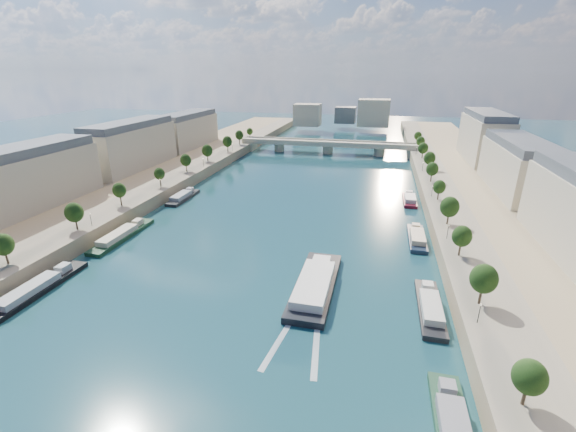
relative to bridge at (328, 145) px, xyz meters
The scene contains 17 objects.
ground 121.13m from the bridge, 90.00° to the right, with size 700.00×700.00×0.00m, color #0E313D.
quay_left 140.84m from the bridge, 120.75° to the right, with size 44.00×520.00×5.00m, color #9E8460.
quay_right 140.84m from the bridge, 59.25° to the right, with size 44.00×520.00×5.00m, color #9E8460.
pave_left 133.77m from the bridge, 115.22° to the right, with size 14.00×520.00×0.10m, color gray.
pave_right 133.77m from the bridge, 64.78° to the right, with size 14.00×520.00×0.10m, color gray.
trees_left 131.22m from the bridge, 114.80° to the right, with size 4.80×268.80×8.26m.
trees_right 124.01m from the bridge, 63.65° to the right, with size 4.80×268.80×8.26m.
lamps_left 141.17m from the bridge, 111.84° to the right, with size 0.36×200.36×4.28m.
lamps_right 127.37m from the bridge, 65.65° to the right, with size 0.36×200.36×4.28m.
buildings_left 138.71m from the bridge, 127.94° to the right, with size 16.00×226.00×23.20m.
buildings_right 138.71m from the bridge, 52.06° to the right, with size 16.00×226.00×23.20m.
skyline 99.02m from the bridge, 88.14° to the left, with size 79.00×42.00×22.00m.
bridge is the anchor object (origin of this frame).
tour_barge 164.28m from the bridge, 83.29° to the right, with size 9.31×31.91×4.32m.
wake 180.70m from the bridge, 83.90° to the right, with size 10.76×25.96×0.04m.
moored_barges_left 184.86m from the bridge, 104.25° to the right, with size 5.00×161.37×3.60m.
moored_barges_right 172.46m from the bridge, 74.70° to the right, with size 5.00×162.54×3.60m.
Camera 1 is at (31.51, -22.74, 50.12)m, focal length 24.00 mm.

